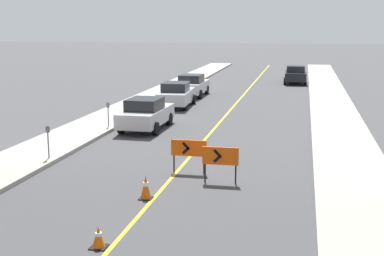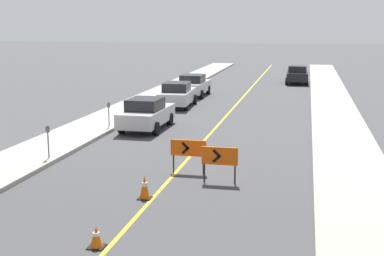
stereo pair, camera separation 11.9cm
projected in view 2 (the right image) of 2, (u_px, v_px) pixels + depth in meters
name	position (u px, v px, depth m)	size (l,w,h in m)	color
lane_stripe	(230.00, 112.00, 32.20)	(0.12, 74.49, 0.01)	gold
sidewalk_left	(133.00, 107.00, 33.45)	(2.73, 74.49, 0.16)	#9E998E
sidewalk_right	(335.00, 114.00, 30.92)	(2.73, 74.49, 0.16)	#9E998E
traffic_cone_fourth	(96.00, 237.00, 12.64)	(0.39, 0.39, 0.53)	black
traffic_cone_fifth	(145.00, 187.00, 16.15)	(0.40, 0.40, 0.73)	black
arrow_barricade_primary	(188.00, 149.00, 18.91)	(1.28, 0.09, 1.18)	#EF560C
arrow_barricade_secondary	(220.00, 157.00, 17.67)	(1.21, 0.09, 1.22)	#EF560C
parked_car_curb_near	(146.00, 114.00, 26.69)	(1.94, 4.34, 1.59)	#B7B7BC
parked_car_curb_mid	(177.00, 94.00, 33.88)	(2.04, 4.39, 1.59)	#B7B7BC
parked_car_curb_far	(193.00, 85.00, 38.89)	(1.94, 4.33, 1.59)	#B7B7BC
parked_car_opposite_side	(297.00, 74.00, 47.09)	(1.95, 4.34, 1.59)	black
parking_meter_near_curb	(48.00, 135.00, 20.37)	(0.12, 0.11, 1.27)	#4C4C51
parking_meter_far_curb	(109.00, 109.00, 26.57)	(0.12, 0.11, 1.25)	#4C4C51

